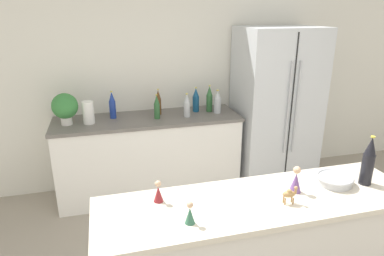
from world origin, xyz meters
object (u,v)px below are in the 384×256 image
Objects in this scene: back_bottle_0 at (112,105)px; back_bottle_1 at (196,100)px; back_bottle_6 at (187,106)px; paper_towel_roll at (88,113)px; wine_bottle at (368,161)px; back_bottle_3 at (157,107)px; refrigerator at (275,108)px; fruit_bowl at (334,179)px; wise_man_figurine_purple at (158,193)px; camel_figurine at (290,194)px; wise_man_figurine_blue at (296,181)px; back_bottle_4 at (217,102)px; wise_man_figurine_crimson at (190,214)px; back_bottle_5 at (158,102)px; back_bottle_2 at (209,99)px; potted_plant at (65,107)px.

back_bottle_1 is at bearing 0.77° from back_bottle_0.
back_bottle_1 is 1.08× the size of back_bottle_6.
paper_towel_roll is 2.57m from wine_bottle.
paper_towel_roll is 0.70× the size of wine_bottle.
back_bottle_0 is 0.48m from back_bottle_3.
refrigerator is 7.91× the size of paper_towel_roll.
fruit_bowl is (0.40, -1.94, -0.07)m from back_bottle_1.
refrigerator is 13.50× the size of wise_man_figurine_purple.
wise_man_figurine_blue is (0.11, 0.12, 0.01)m from camel_figurine.
wise_man_figurine_crimson is (-0.84, -2.00, -0.04)m from back_bottle_4.
camel_figurine is (0.42, -2.07, -0.04)m from back_bottle_5.
camel_figurine is at bearing -96.62° from back_bottle_4.
camel_figurine reaches higher than fruit_bowl.
refrigerator reaches higher than fruit_bowl.
refrigerator is 0.95m from back_bottle_1.
wise_man_figurine_purple is (-1.67, -1.70, 0.07)m from refrigerator.
back_bottle_2 is (-0.78, 0.12, 0.13)m from refrigerator.
potted_plant is at bearing 177.60° from back_bottle_3.
camel_figurine is (-0.23, -1.96, -0.03)m from back_bottle_4.
refrigerator reaches higher than back_bottle_0.
back_bottle_3 is 0.15m from back_bottle_5.
back_bottle_0 is at bearing -179.09° from back_bottle_5.
refrigerator is 1.08m from back_bottle_6.
back_bottle_5 is 1.88m from wise_man_figurine_purple.
back_bottle_3 is 0.79× the size of wine_bottle.
back_bottle_5 is (-1.36, 0.15, 0.12)m from refrigerator.
paper_towel_roll is 0.77× the size of back_bottle_2.
back_bottle_3 is at bearing 107.57° from wise_man_figurine_blue.
back_bottle_3 is at bearing 116.06° from fruit_bowl.
back_bottle_5 is at bearing 105.19° from wise_man_figurine_blue.
back_bottle_2 is 0.63m from back_bottle_3.
back_bottle_3 reaches higher than camel_figurine.
back_bottle_5 reaches higher than paper_towel_roll.
potted_plant reaches higher than fruit_bowl.
back_bottle_3 is 0.32m from back_bottle_6.
back_bottle_0 reaches higher than back_bottle_4.
back_bottle_5 is 2.21× the size of wise_man_figurine_crimson.
back_bottle_4 reaches higher than fruit_bowl.
back_bottle_0 is 1.25× the size of fruit_bowl.
back_bottle_0 reaches higher than paper_towel_roll.
paper_towel_roll reaches higher than wise_man_figurine_crimson.
refrigerator is at bearing -0.04° from back_bottle_3.
back_bottle_4 is (1.39, 0.02, 0.01)m from paper_towel_roll.
back_bottle_1 is (-0.93, 0.15, 0.12)m from refrigerator.
back_bottle_2 reaches higher than back_bottle_3.
potted_plant is 2.90× the size of camel_figurine.
camel_figurine is at bearing -133.35° from wise_man_figurine_blue.
wine_bottle reaches higher than back_bottle_6.
wine_bottle reaches higher than wise_man_figurine_crimson.
back_bottle_1 is 0.98× the size of back_bottle_5.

